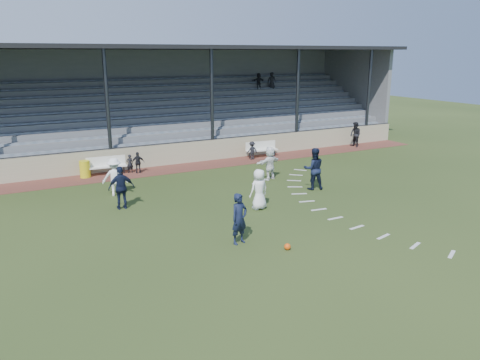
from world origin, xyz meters
name	(u,v)px	position (x,y,z in m)	size (l,w,h in m)	color
ground	(273,231)	(0.00, 0.00, 0.00)	(90.00, 90.00, 0.00)	#2D3D19
cinder_track	(172,169)	(0.00, 10.50, 0.01)	(34.00, 2.00, 0.02)	brown
retaining_wall	(165,155)	(0.00, 11.55, 0.60)	(34.00, 0.18, 1.20)	#B0A988
bench_left	(106,164)	(-3.43, 10.91, 0.58)	(2.03, 0.61, 0.95)	white
bench_right	(261,148)	(5.89, 10.85, 0.58)	(2.02, 0.59, 0.95)	white
trash_bin	(85,169)	(-4.54, 10.85, 0.45)	(0.54, 0.54, 0.86)	yellow
football	(287,247)	(-0.45, -1.63, 0.11)	(0.22, 0.22, 0.22)	#EE510E
player_white_lead	(259,189)	(0.81, 2.38, 0.84)	(0.82, 0.53, 1.67)	white
player_navy_lead	(239,219)	(-1.57, -0.41, 0.87)	(0.63, 0.42, 1.73)	#121932
player_navy_mid	(314,169)	(4.50, 3.68, 0.98)	(0.96, 0.74, 1.97)	#121932
player_white_wing	(115,177)	(-3.92, 6.99, 0.85)	(1.10, 0.63, 1.71)	white
player_navy_wing	(121,188)	(-4.11, 5.03, 0.89)	(1.04, 0.43, 1.78)	#121932
player_white_back	(270,163)	(3.62, 6.14, 0.84)	(1.56, 0.50, 1.68)	white
official	(355,135)	(13.12, 10.62, 0.86)	(0.82, 0.64, 1.68)	black
sub_left_near	(130,164)	(-2.27, 10.69, 0.52)	(0.36, 0.24, 0.99)	black
sub_left_far	(138,163)	(-1.89, 10.44, 0.59)	(0.66, 0.28, 1.13)	black
sub_right	(252,150)	(5.02, 10.46, 0.57)	(0.71, 0.41, 1.09)	black
grandstand	(140,117)	(0.01, 16.26, 2.20)	(34.60, 9.00, 6.61)	slate
penalty_arc	(361,213)	(4.12, 0.00, 0.01)	(3.89, 14.63, 0.01)	silver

